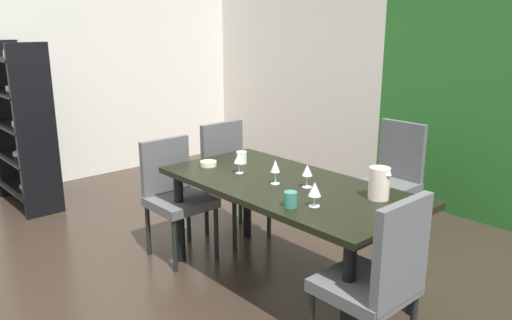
% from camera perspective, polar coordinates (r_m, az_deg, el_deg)
% --- Properties ---
extents(ground_plane, '(6.02, 5.53, 0.02)m').
position_cam_1_polar(ground_plane, '(3.67, -8.21, -13.90)').
color(ground_plane, '#2F241C').
extents(back_panel_interior, '(2.73, 0.10, 2.86)m').
position_cam_1_polar(back_panel_interior, '(6.23, 3.95, 12.09)').
color(back_panel_interior, silver).
rests_on(back_panel_interior, ground_plane).
extents(left_interior_panel, '(0.10, 5.53, 2.86)m').
position_cam_1_polar(left_interior_panel, '(5.93, -25.18, 10.56)').
color(left_interior_panel, silver).
rests_on(left_interior_panel, ground_plane).
extents(dining_table, '(1.80, 0.88, 0.75)m').
position_cam_1_polar(dining_table, '(3.36, 3.49, -4.06)').
color(dining_table, black).
rests_on(dining_table, ground_plane).
extents(chair_head_far, '(0.44, 0.45, 0.98)m').
position_cam_1_polar(chair_head_far, '(4.38, 15.31, -1.61)').
color(chair_head_far, '#525255').
rests_on(chair_head_far, ground_plane).
extents(chair_left_far, '(0.44, 0.44, 0.97)m').
position_cam_1_polar(chair_left_far, '(4.24, -2.86, -1.69)').
color(chair_left_far, '#525255').
rests_on(chair_left_far, ground_plane).
extents(chair_right_near, '(0.44, 0.44, 0.97)m').
position_cam_1_polar(chair_right_near, '(2.66, 13.84, -12.84)').
color(chair_right_near, '#525255').
rests_on(chair_right_near, ground_plane).
extents(chair_left_near, '(0.44, 0.44, 0.91)m').
position_cam_1_polar(chair_left_near, '(3.93, -9.24, -3.54)').
color(chair_left_near, '#525255').
rests_on(chair_left_near, ground_plane).
extents(display_shelf, '(0.90, 0.36, 1.62)m').
position_cam_1_polar(display_shelf, '(5.41, -25.26, 3.69)').
color(display_shelf, black).
rests_on(display_shelf, ground_plane).
extents(wine_glass_near_shelf, '(0.06, 0.06, 0.16)m').
position_cam_1_polar(wine_glass_near_shelf, '(3.27, 2.22, -0.79)').
color(wine_glass_near_shelf, silver).
rests_on(wine_glass_near_shelf, dining_table).
extents(wine_glass_center, '(0.07, 0.07, 0.15)m').
position_cam_1_polar(wine_glass_center, '(3.22, 5.88, -1.26)').
color(wine_glass_center, silver).
rests_on(wine_glass_center, dining_table).
extents(wine_glass_south, '(0.08, 0.08, 0.15)m').
position_cam_1_polar(wine_glass_south, '(2.89, 6.72, -3.38)').
color(wine_glass_south, silver).
rests_on(wine_glass_south, dining_table).
extents(wine_glass_near_window, '(0.08, 0.08, 0.15)m').
position_cam_1_polar(wine_glass_near_window, '(3.51, -1.94, 0.16)').
color(wine_glass_near_window, silver).
rests_on(wine_glass_near_window, dining_table).
extents(serving_bowl_left, '(0.12, 0.12, 0.04)m').
position_cam_1_polar(serving_bowl_left, '(3.73, -5.47, -0.42)').
color(serving_bowl_left, beige).
rests_on(serving_bowl_left, dining_table).
extents(cup_east, '(0.08, 0.08, 0.09)m').
position_cam_1_polar(cup_east, '(3.78, -1.67, 0.29)').
color(cup_east, white).
rests_on(cup_east, dining_table).
extents(cup_north, '(0.08, 0.08, 0.09)m').
position_cam_1_polar(cup_north, '(2.89, 3.96, -4.52)').
color(cup_north, '#337865').
rests_on(cup_north, dining_table).
extents(pitcher_rear, '(0.14, 0.13, 0.20)m').
position_cam_1_polar(pitcher_rear, '(3.09, 13.91, -2.57)').
color(pitcher_rear, beige).
rests_on(pitcher_rear, dining_table).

